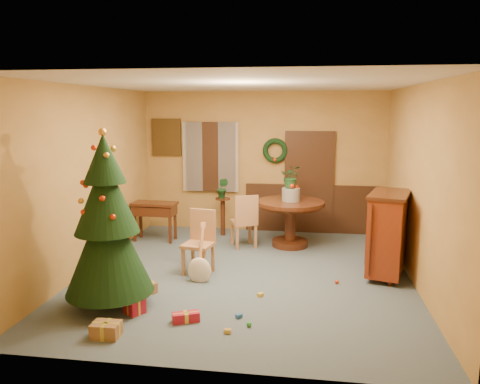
% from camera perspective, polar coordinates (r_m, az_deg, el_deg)
% --- Properties ---
extents(room_envelope, '(5.50, 5.50, 5.50)m').
position_cam_1_polar(room_envelope, '(9.72, 4.01, 1.64)').
color(room_envelope, '#394753').
rests_on(room_envelope, ground).
extents(dining_table, '(1.25, 1.25, 0.86)m').
position_cam_1_polar(dining_table, '(8.75, 6.17, -2.76)').
color(dining_table, black).
rests_on(dining_table, floor).
extents(urn, '(0.33, 0.33, 0.24)m').
position_cam_1_polar(urn, '(8.68, 6.21, -0.31)').
color(urn, slate).
rests_on(urn, dining_table).
extents(centerpiece_plant, '(0.38, 0.33, 0.42)m').
position_cam_1_polar(centerpiece_plant, '(8.62, 6.26, 1.86)').
color(centerpiece_plant, '#1E4C23').
rests_on(centerpiece_plant, urn).
extents(chair_near, '(0.50, 0.50, 0.99)m').
position_cam_1_polar(chair_near, '(7.37, -4.89, -5.76)').
color(chair_near, '#8F5C39').
rests_on(chair_near, floor).
extents(chair_far, '(0.57, 0.57, 1.00)m').
position_cam_1_polar(chair_far, '(8.61, 0.59, -3.35)').
color(chair_far, '#8F5C39').
rests_on(chair_far, floor).
extents(guitar, '(0.49, 0.62, 0.83)m').
position_cam_1_polar(guitar, '(6.99, -4.99, -7.60)').
color(guitar, beige).
rests_on(guitar, floor).
extents(plant_stand, '(0.30, 0.30, 0.77)m').
position_cam_1_polar(plant_stand, '(9.48, -2.11, -2.47)').
color(plant_stand, black).
rests_on(plant_stand, floor).
extents(stand_plant, '(0.26, 0.23, 0.41)m').
position_cam_1_polar(stand_plant, '(9.39, -2.13, 0.48)').
color(stand_plant, '#19471E').
rests_on(stand_plant, plant_stand).
extents(christmas_tree, '(1.12, 1.12, 2.32)m').
position_cam_1_polar(christmas_tree, '(6.17, -15.88, -3.83)').
color(christmas_tree, '#382111').
rests_on(christmas_tree, floor).
extents(writing_desk, '(0.87, 0.46, 0.76)m').
position_cam_1_polar(writing_desk, '(9.23, -10.36, -2.39)').
color(writing_desk, black).
rests_on(writing_desk, floor).
extents(sideboard, '(0.81, 1.13, 1.31)m').
position_cam_1_polar(sideboard, '(7.47, 17.57, -4.66)').
color(sideboard, '#59110A').
rests_on(sideboard, floor).
extents(gift_a, '(0.32, 0.23, 0.17)m').
position_cam_1_polar(gift_a, '(5.71, -15.99, -15.84)').
color(gift_a, brown).
rests_on(gift_a, floor).
extents(gift_b, '(0.29, 0.29, 0.21)m').
position_cam_1_polar(gift_b, '(6.20, -12.73, -13.33)').
color(gift_b, maroon).
rests_on(gift_b, floor).
extents(gift_c, '(0.31, 0.34, 0.15)m').
position_cam_1_polar(gift_c, '(6.77, -11.41, -11.50)').
color(gift_c, brown).
rests_on(gift_c, floor).
extents(gift_d, '(0.35, 0.25, 0.12)m').
position_cam_1_polar(gift_d, '(5.90, -6.62, -14.91)').
color(gift_d, maroon).
rests_on(gift_d, floor).
extents(toy_a, '(0.09, 0.09, 0.05)m').
position_cam_1_polar(toy_a, '(5.96, -0.13, -14.88)').
color(toy_a, '#225395').
rests_on(toy_a, floor).
extents(toy_b, '(0.06, 0.06, 0.06)m').
position_cam_1_polar(toy_b, '(5.75, 1.11, -15.82)').
color(toy_b, green).
rests_on(toy_b, floor).
extents(toy_c, '(0.09, 0.09, 0.05)m').
position_cam_1_polar(toy_c, '(6.58, 2.51, -12.42)').
color(toy_c, gold).
rests_on(toy_c, floor).
extents(toy_d, '(0.06, 0.06, 0.06)m').
position_cam_1_polar(toy_d, '(7.16, 11.72, -10.67)').
color(toy_d, red).
rests_on(toy_d, floor).
extents(toy_e, '(0.08, 0.06, 0.05)m').
position_cam_1_polar(toy_e, '(5.61, -1.52, -16.59)').
color(toy_e, gold).
rests_on(toy_e, floor).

